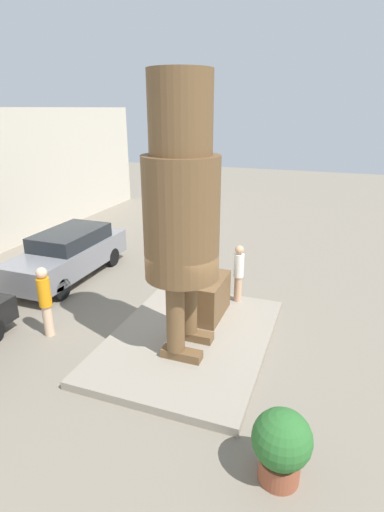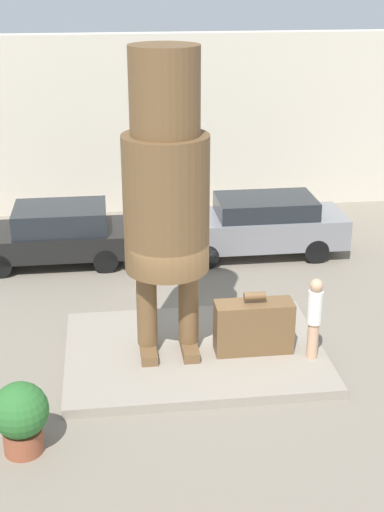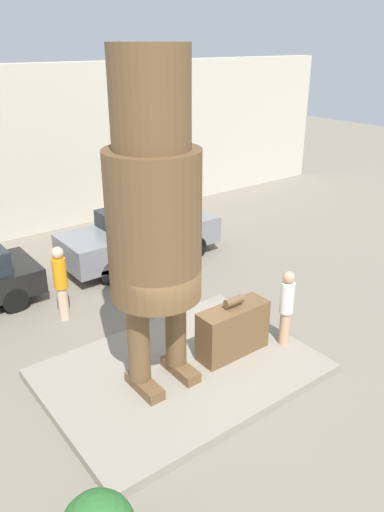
{
  "view_description": "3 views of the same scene",
  "coord_description": "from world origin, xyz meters",
  "px_view_note": "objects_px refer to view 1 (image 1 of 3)",
  "views": [
    {
      "loc": [
        -7.86,
        -2.94,
        5.37
      ],
      "look_at": [
        0.58,
        0.16,
        2.02
      ],
      "focal_mm": 28.0,
      "sensor_mm": 36.0,
      "label": 1
    },
    {
      "loc": [
        -1.6,
        -12.31,
        7.3
      ],
      "look_at": [
        -0.04,
        0.08,
        2.15
      ],
      "focal_mm": 50.0,
      "sensor_mm": 36.0,
      "label": 2
    },
    {
      "loc": [
        -4.71,
        -6.53,
        6.08
      ],
      "look_at": [
        0.44,
        0.22,
        2.37
      ],
      "focal_mm": 35.0,
      "sensor_mm": 36.0,
      "label": 3
    }
  ],
  "objects_px": {
    "parked_car_grey": "(69,253)",
    "worker_hivis": "(45,299)",
    "statue_figure": "(181,201)",
    "giant_suitcase": "(213,297)",
    "planter_pot": "(281,444)",
    "tourist": "(239,271)"
  },
  "relations": [
    {
      "from": "planter_pot",
      "to": "giant_suitcase",
      "type": "bearing_deg",
      "value": 29.39
    },
    {
      "from": "tourist",
      "to": "parked_car_grey",
      "type": "xyz_separation_m",
      "value": [
        0.16,
        5.8,
        -0.25
      ]
    },
    {
      "from": "giant_suitcase",
      "to": "parked_car_grey",
      "type": "bearing_deg",
      "value": 77.04
    },
    {
      "from": "planter_pot",
      "to": "statue_figure",
      "type": "bearing_deg",
      "value": 45.1
    },
    {
      "from": "tourist",
      "to": "worker_hivis",
      "type": "distance_m",
      "value": 5.12
    },
    {
      "from": "giant_suitcase",
      "to": "parked_car_grey",
      "type": "relative_size",
      "value": 0.33
    },
    {
      "from": "giant_suitcase",
      "to": "worker_hivis",
      "type": "xyz_separation_m",
      "value": [
        -2.04,
        3.65,
        0.28
      ]
    },
    {
      "from": "planter_pot",
      "to": "worker_hivis",
      "type": "distance_m",
      "value": 6.44
    },
    {
      "from": "giant_suitcase",
      "to": "tourist",
      "type": "relative_size",
      "value": 0.92
    },
    {
      "from": "statue_figure",
      "to": "planter_pot",
      "type": "distance_m",
      "value": 4.69
    },
    {
      "from": "statue_figure",
      "to": "worker_hivis",
      "type": "xyz_separation_m",
      "value": [
        -0.38,
        3.45,
        -2.61
      ]
    },
    {
      "from": "statue_figure",
      "to": "parked_car_grey",
      "type": "xyz_separation_m",
      "value": [
        2.91,
        5.19,
        -2.76
      ]
    },
    {
      "from": "statue_figure",
      "to": "tourist",
      "type": "xyz_separation_m",
      "value": [
        2.75,
        -0.61,
        -2.51
      ]
    },
    {
      "from": "tourist",
      "to": "planter_pot",
      "type": "relative_size",
      "value": 1.35
    },
    {
      "from": "giant_suitcase",
      "to": "parked_car_grey",
      "type": "xyz_separation_m",
      "value": [
        1.24,
        5.4,
        0.13
      ]
    },
    {
      "from": "planter_pot",
      "to": "worker_hivis",
      "type": "relative_size",
      "value": 0.67
    },
    {
      "from": "parked_car_grey",
      "to": "worker_hivis",
      "type": "distance_m",
      "value": 3.72
    },
    {
      "from": "statue_figure",
      "to": "worker_hivis",
      "type": "bearing_deg",
      "value": 96.21
    },
    {
      "from": "giant_suitcase",
      "to": "parked_car_grey",
      "type": "height_order",
      "value": "parked_car_grey"
    },
    {
      "from": "statue_figure",
      "to": "worker_hivis",
      "type": "distance_m",
      "value": 4.34
    },
    {
      "from": "planter_pot",
      "to": "worker_hivis",
      "type": "xyz_separation_m",
      "value": [
        2.21,
        6.04,
        0.32
      ]
    },
    {
      "from": "statue_figure",
      "to": "worker_hivis",
      "type": "height_order",
      "value": "statue_figure"
    }
  ]
}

